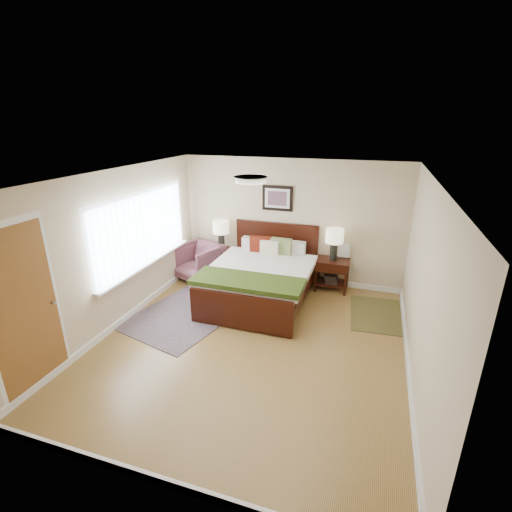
% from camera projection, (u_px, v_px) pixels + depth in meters
% --- Properties ---
extents(floor, '(5.00, 5.00, 0.00)m').
position_uv_depth(floor, '(251.00, 342.00, 5.65)').
color(floor, olive).
rests_on(floor, ground).
extents(back_wall, '(4.50, 0.04, 2.50)m').
position_uv_depth(back_wall, '(291.00, 222.00, 7.44)').
color(back_wall, '#C2B18C').
rests_on(back_wall, ground).
extents(front_wall, '(4.50, 0.04, 2.50)m').
position_uv_depth(front_wall, '(152.00, 377.00, 2.98)').
color(front_wall, '#C2B18C').
rests_on(front_wall, ground).
extents(left_wall, '(0.04, 5.00, 2.50)m').
position_uv_depth(left_wall, '(117.00, 250.00, 5.86)').
color(left_wall, '#C2B18C').
rests_on(left_wall, ground).
extents(right_wall, '(0.04, 5.00, 2.50)m').
position_uv_depth(right_wall, '(424.00, 287.00, 4.56)').
color(right_wall, '#C2B18C').
rests_on(right_wall, ground).
extents(ceiling, '(4.50, 5.00, 0.02)m').
position_uv_depth(ceiling, '(251.00, 177.00, 4.78)').
color(ceiling, white).
rests_on(ceiling, back_wall).
extents(window, '(0.11, 2.72, 1.32)m').
position_uv_depth(window, '(144.00, 231.00, 6.43)').
color(window, silver).
rests_on(window, left_wall).
extents(door, '(0.06, 1.00, 2.18)m').
position_uv_depth(door, '(24.00, 311.00, 4.36)').
color(door, silver).
rests_on(door, ground).
extents(ceil_fixture, '(0.44, 0.44, 0.08)m').
position_uv_depth(ceil_fixture, '(251.00, 179.00, 4.79)').
color(ceil_fixture, white).
rests_on(ceil_fixture, ceiling).
extents(bed, '(1.84, 2.24, 1.21)m').
position_uv_depth(bed, '(261.00, 272.00, 6.78)').
color(bed, black).
rests_on(bed, ground).
extents(wall_art, '(0.62, 0.05, 0.50)m').
position_uv_depth(wall_art, '(277.00, 198.00, 7.33)').
color(wall_art, black).
rests_on(wall_art, back_wall).
extents(nightstand_left, '(0.50, 0.45, 0.60)m').
position_uv_depth(nightstand_left, '(222.00, 255.00, 7.90)').
color(nightstand_left, black).
rests_on(nightstand_left, ground).
extents(nightstand_right, '(0.63, 0.47, 0.63)m').
position_uv_depth(nightstand_right, '(332.00, 272.00, 7.27)').
color(nightstand_right, black).
rests_on(nightstand_right, ground).
extents(lamp_left, '(0.34, 0.34, 0.61)m').
position_uv_depth(lamp_left, '(221.00, 229.00, 7.73)').
color(lamp_left, black).
rests_on(lamp_left, nightstand_left).
extents(lamp_right, '(0.34, 0.34, 0.61)m').
position_uv_depth(lamp_right, '(334.00, 239.00, 7.04)').
color(lamp_right, black).
rests_on(lamp_right, nightstand_right).
extents(armchair, '(1.07, 1.08, 0.77)m').
position_uv_depth(armchair, '(199.00, 262.00, 7.74)').
color(armchair, brown).
rests_on(armchair, ground).
extents(rug_persian, '(1.98, 2.43, 0.01)m').
position_uv_depth(rug_persian, '(188.00, 313.00, 6.49)').
color(rug_persian, '#0D0D42').
rests_on(rug_persian, ground).
extents(rug_navy, '(0.96, 1.35, 0.01)m').
position_uv_depth(rug_navy, '(376.00, 314.00, 6.45)').
color(rug_navy, black).
rests_on(rug_navy, ground).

